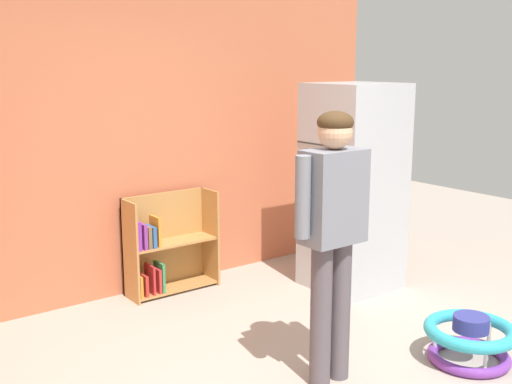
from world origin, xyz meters
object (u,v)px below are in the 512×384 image
refrigerator (353,187)px  standing_person (333,223)px  baby_walker (470,339)px  bookshelf (164,249)px

refrigerator → standing_person: bearing=-139.6°
baby_walker → refrigerator: bearing=74.3°
bookshelf → standing_person: 2.10m
bookshelf → refrigerator: bearing=-31.8°
baby_walker → standing_person: bearing=157.6°
refrigerator → bookshelf: size_ratio=2.09×
refrigerator → baby_walker: 1.74m
refrigerator → bookshelf: (-1.39, 0.86, -0.51)m
standing_person → baby_walker: (0.91, -0.38, -0.86)m
refrigerator → baby_walker: bearing=-105.7°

